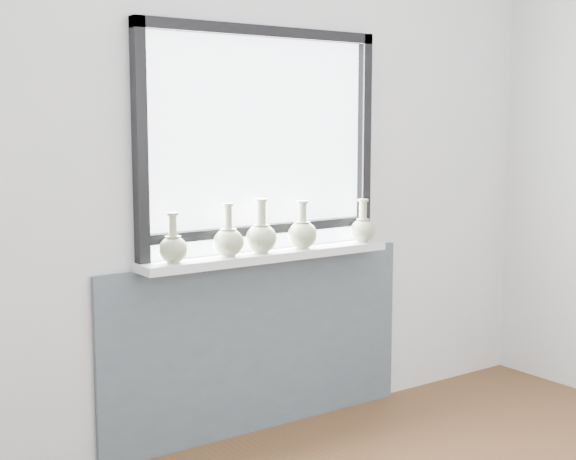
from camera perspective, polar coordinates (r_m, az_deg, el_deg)
back_wall at (r=3.84m, az=-2.24°, el=4.57°), size 3.60×0.02×2.60m
apron_panel at (r=3.96m, az=-1.93°, el=-8.12°), size 1.70×0.03×0.86m
windowsill at (r=3.80m, az=-1.39°, el=-1.83°), size 1.32×0.18×0.04m
window at (r=3.81m, az=-1.95°, el=6.67°), size 1.30×0.06×1.05m
vase_a at (r=3.51m, az=-8.17°, el=-1.21°), size 0.13×0.13×0.22m
vase_b at (r=3.65m, az=-4.26°, el=-0.73°), size 0.14×0.14×0.24m
vase_c at (r=3.75m, az=-1.92°, el=-0.40°), size 0.15×0.15×0.26m
vase_d at (r=3.88m, az=1.03°, el=-0.20°), size 0.14×0.14×0.23m
vase_e at (r=4.10m, az=5.34°, el=0.12°), size 0.13×0.13×0.22m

